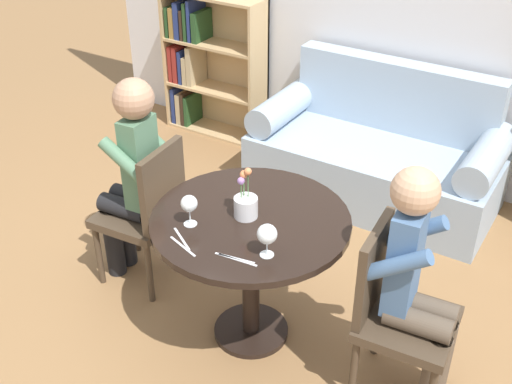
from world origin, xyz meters
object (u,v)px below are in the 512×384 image
Objects in this scene: person_left at (131,175)px; flower_vase at (246,203)px; bookshelf_left at (206,62)px; wine_glass_right at (267,235)px; wine_glass_left at (189,204)px; person_right at (418,285)px; couch at (377,156)px; chair_left at (148,209)px; chair_right at (394,308)px.

flower_vase is at bearing 80.18° from person_left.
bookshelf_left is 4.49× the size of flower_vase.
wine_glass_left is at bearing 178.32° from wine_glass_right.
person_right is (2.49, -1.87, 0.06)m from bookshelf_left.
bookshelf_left is (-1.66, 0.27, 0.28)m from couch.
chair_left is 0.79m from flower_vase.
flower_vase is at bearing 138.94° from wine_glass_right.
chair_left is at bearing 84.25° from person_right.
chair_left is 5.64× the size of wine_glass_right.
wine_glass_right is (0.22, -1.87, 0.55)m from couch.
person_right is (0.83, -1.60, 0.35)m from couch.
chair_left is 0.71× the size of person_left.
couch is at bearing 96.61° from wine_glass_right.
bookshelf_left is 2.03m from person_left.
wine_glass_right is 0.61× the size of flower_vase.
flower_vase is at bearing 78.63° from chair_left.
couch is 10.75× the size of wine_glass_left.
wine_glass_right is at bearing -83.39° from couch.
flower_vase is at bearing 88.48° from chair_right.
couch is 6.50× the size of flower_vase.
person_left is at bearing 164.74° from wine_glass_right.
person_right is (1.57, -0.03, 0.16)m from chair_left.
bookshelf_left reaches higher than wine_glass_left.
person_right reaches higher than wine_glass_right.
flower_vase is (-0.77, -0.04, 0.33)m from chair_right.
chair_left is at bearing 93.32° from person_left.
chair_right is (1.48, -0.04, 0.00)m from chair_left.
couch reaches higher than chair_right.
chair_right is at bearing 14.33° from wine_glass_left.
person_left reaches higher than flower_vase.
person_left is at bearing -86.68° from chair_left.
person_left reaches higher than couch.
person_right is 7.79× the size of wine_glass_left.
wine_glass_right is at bearing -48.77° from bookshelf_left.
bookshelf_left is 7.43× the size of wine_glass_left.
bookshelf_left is at bearing 47.14° from chair_right.
wine_glass_left is (-1.04, -0.26, 0.21)m from person_right.
person_left reaches higher than wine_glass_left.
chair_right is 5.64× the size of wine_glass_right.
wine_glass_left is at bearing -55.82° from bookshelf_left.
couch is at bearing 22.64° from person_right.
bookshelf_left is at bearing 170.82° from couch.
chair_right is at bearing -65.32° from couch.
chair_right is 0.69m from wine_glass_right.
bookshelf_left is at bearing 48.32° from person_right.
person_left is 7.98× the size of wine_glass_right.
person_left is 1.04× the size of person_right.
chair_left is 3.46× the size of flower_vase.
chair_right is at bearing 93.19° from person_right.
chair_left is 1.00× the size of chair_right.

